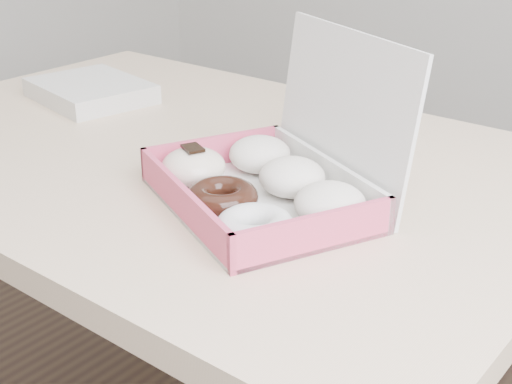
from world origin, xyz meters
The scene contains 3 objects.
table centered at (0.00, 0.00, 0.67)m, with size 1.20×0.80×0.75m.
donut_box centered at (0.23, -0.09, 0.79)m, with size 0.38×0.36×0.22m.
newspapers centered at (-0.34, 0.07, 0.77)m, with size 0.23×0.18×0.04m, color silver.
Camera 1 is at (0.76, -0.79, 1.16)m, focal length 50.00 mm.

